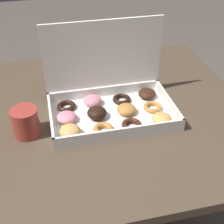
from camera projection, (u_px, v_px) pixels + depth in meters
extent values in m
cube|color=#4C3D2D|center=(113.00, 112.00, 1.07)|extent=(0.92, 0.88, 0.03)
cylinder|color=#4C3D2D|center=(13.00, 139.00, 1.52)|extent=(0.06, 0.06, 0.71)
cylinder|color=#4C3D2D|center=(170.00, 116.00, 1.67)|extent=(0.06, 0.06, 0.71)
cube|color=white|center=(112.00, 116.00, 1.02)|extent=(0.40, 0.25, 0.01)
cube|color=white|center=(121.00, 133.00, 0.92)|extent=(0.40, 0.01, 0.04)
cube|color=white|center=(104.00, 91.00, 1.10)|extent=(0.40, 0.01, 0.04)
cube|color=white|center=(51.00, 119.00, 0.97)|extent=(0.01, 0.25, 0.04)
cube|color=white|center=(169.00, 103.00, 1.05)|extent=(0.01, 0.25, 0.04)
cube|color=white|center=(103.00, 55.00, 1.03)|extent=(0.40, 0.01, 0.24)
ellipsoid|color=tan|center=(70.00, 131.00, 0.93)|extent=(0.06, 0.06, 0.04)
torus|color=#B77A38|center=(103.00, 129.00, 0.95)|extent=(0.06, 0.06, 0.02)
torus|color=#381E11|center=(132.00, 125.00, 0.97)|extent=(0.06, 0.06, 0.02)
ellipsoid|color=tan|center=(162.00, 119.00, 0.98)|extent=(0.06, 0.06, 0.03)
ellipsoid|color=pink|center=(67.00, 117.00, 0.99)|extent=(0.06, 0.06, 0.03)
ellipsoid|color=black|center=(97.00, 113.00, 1.00)|extent=(0.06, 0.06, 0.04)
ellipsoid|color=#B77A38|center=(126.00, 109.00, 1.02)|extent=(0.06, 0.06, 0.03)
torus|color=#B77A38|center=(153.00, 107.00, 1.05)|extent=(0.06, 0.06, 0.02)
torus|color=black|center=(66.00, 106.00, 1.05)|extent=(0.06, 0.06, 0.02)
ellipsoid|color=pink|center=(92.00, 100.00, 1.06)|extent=(0.06, 0.06, 0.03)
torus|color=black|center=(122.00, 99.00, 1.08)|extent=(0.06, 0.06, 0.02)
ellipsoid|color=#381E11|center=(147.00, 94.00, 1.10)|extent=(0.06, 0.06, 0.03)
cylinder|color=#A3382D|center=(26.00, 122.00, 0.93)|extent=(0.08, 0.08, 0.09)
cylinder|color=black|center=(23.00, 111.00, 0.90)|extent=(0.07, 0.07, 0.01)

